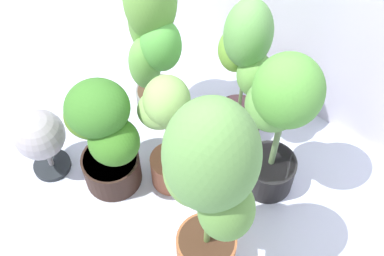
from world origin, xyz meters
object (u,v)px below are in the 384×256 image
object	(u,v)px
potted_plant_back_center	(244,68)
potted_plant_front_right	(209,184)
potted_plant_center	(167,130)
floor_fan	(40,137)
potted_plant_back_right	(279,117)
potted_plant_back_left	(152,38)
potted_plant_front_left	(104,134)

from	to	relation	value
potted_plant_back_center	potted_plant_front_right	size ratio (longest dim) A/B	0.80
potted_plant_center	floor_fan	world-z (taller)	potted_plant_center
potted_plant_back_center	floor_fan	size ratio (longest dim) A/B	2.17
potted_plant_back_right	potted_plant_back_left	bearing A→B (deg)	-178.58
potted_plant_back_left	potted_plant_center	bearing A→B (deg)	-40.19
floor_fan	potted_plant_back_center	bearing A→B (deg)	-121.47
potted_plant_back_right	potted_plant_front_left	bearing A→B (deg)	-141.09
potted_plant_back_left	potted_plant_back_center	world-z (taller)	potted_plant_back_left
potted_plant_front_left	potted_plant_front_right	world-z (taller)	potted_plant_front_right
potted_plant_front_right	floor_fan	xyz separation A→B (m)	(-0.86, -0.12, -0.39)
potted_plant_back_center	floor_fan	xyz separation A→B (m)	(-0.57, -0.75, -0.22)
potted_plant_back_center	potted_plant_front_left	bearing A→B (deg)	-115.50
potted_plant_back_center	potted_plant_front_right	xyz separation A→B (m)	(0.30, -0.63, 0.17)
potted_plant_back_right	floor_fan	bearing A→B (deg)	-144.48
potted_plant_back_left	potted_plant_back_right	bearing A→B (deg)	1.42
potted_plant_back_left	potted_plant_back_right	size ratio (longest dim) A/B	1.14
potted_plant_back_left	potted_plant_front_right	distance (m)	0.84
potted_plant_back_center	potted_plant_front_right	distance (m)	0.72
potted_plant_back_left	potted_plant_front_left	xyz separation A→B (m)	(0.11, -0.44, -0.16)
potted_plant_back_right	potted_plant_center	world-z (taller)	potted_plant_back_right
potted_plant_back_left	floor_fan	bearing A→B (deg)	-106.31
potted_plant_back_center	potted_plant_center	distance (m)	0.44
potted_plant_front_left	potted_plant_center	size ratio (longest dim) A/B	0.95
potted_plant_back_center	floor_fan	world-z (taller)	potted_plant_back_center
potted_plant_front_left	floor_fan	xyz separation A→B (m)	(-0.28, -0.15, -0.12)
potted_plant_front_left	potted_plant_center	world-z (taller)	potted_plant_center
potted_plant_center	potted_plant_back_right	bearing A→B (deg)	37.18
potted_plant_front_left	potted_plant_back_right	size ratio (longest dim) A/B	0.79
potted_plant_front_left	potted_plant_front_right	distance (m)	0.64
potted_plant_back_right	potted_plant_front_right	xyz separation A→B (m)	(0.02, -0.49, 0.14)
potted_plant_back_right	potted_plant_center	bearing A→B (deg)	-142.82
potted_plant_front_left	floor_fan	distance (m)	0.34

